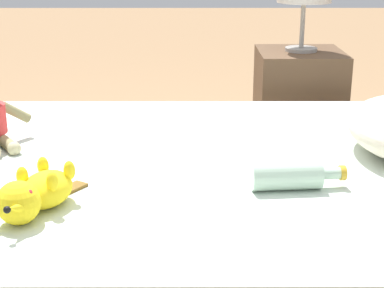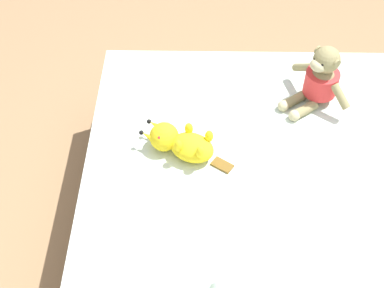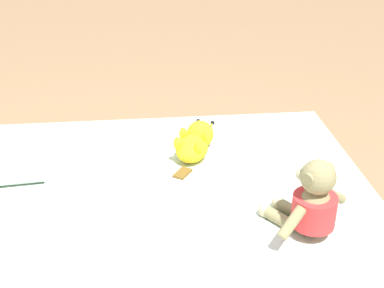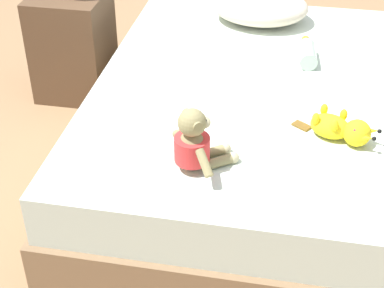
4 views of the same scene
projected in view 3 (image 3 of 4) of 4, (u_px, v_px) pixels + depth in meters
The scene contains 4 objects.
bed at pixel (93, 271), 1.64m from camera, with size 1.38×1.87×0.42m.
plush_monkey at pixel (311, 204), 1.43m from camera, with size 0.25×0.25×0.24m.
plush_yellow_creature at pixel (196, 142), 1.86m from camera, with size 0.32×0.19×0.10m.
glass_bottle at pixel (13, 173), 1.68m from camera, with size 0.09×0.25×0.08m.
Camera 3 is at (-1.29, -0.18, 1.32)m, focal length 48.77 mm.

